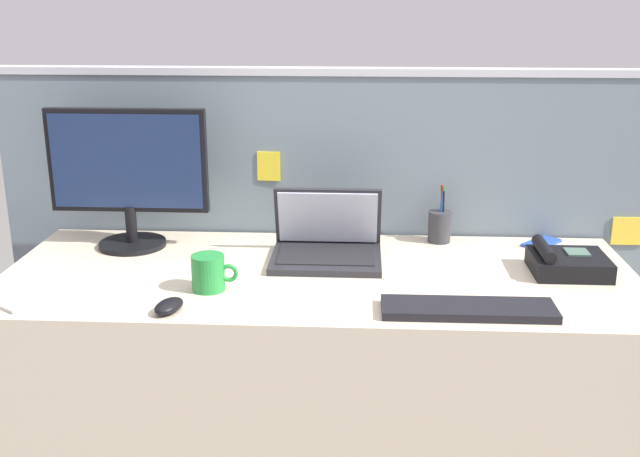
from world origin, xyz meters
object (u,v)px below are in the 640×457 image
keyboard_main (468,309)px  cell_phone_silver_slab (29,301)px  computer_mouse_right_hand (169,306)px  coffee_mug (209,273)px  desk_phone (567,263)px  cell_phone_blue_case (541,243)px  laptop (327,243)px  desktop_monitor (128,171)px  pen_cup (439,226)px

keyboard_main → cell_phone_silver_slab: size_ratio=3.18×
computer_mouse_right_hand → coffee_mug: (0.07, 0.16, 0.03)m
desk_phone → cell_phone_blue_case: (-0.01, 0.26, -0.03)m
keyboard_main → cell_phone_blue_case: bearing=61.3°
laptop → computer_mouse_right_hand: size_ratio=3.32×
computer_mouse_right_hand → coffee_mug: size_ratio=0.78×
desk_phone → coffee_mug: (-1.01, -0.19, 0.02)m
keyboard_main → cell_phone_silver_slab: bearing=179.6°
desktop_monitor → pen_cup: bearing=5.5°
laptop → computer_mouse_right_hand: laptop is taller
laptop → keyboard_main: bearing=-46.6°
cell_phone_silver_slab → cell_phone_blue_case: bearing=55.5°
cell_phone_blue_case → laptop: bearing=-122.1°
cell_phone_silver_slab → laptop: bearing=61.7°
keyboard_main → coffee_mug: 0.70m
laptop → cell_phone_blue_case: bearing=13.9°
laptop → cell_phone_silver_slab: 0.87m
computer_mouse_right_hand → desktop_monitor: bearing=133.3°
cell_phone_silver_slab → cell_phone_blue_case: 1.57m
desktop_monitor → keyboard_main: size_ratio=1.14×
computer_mouse_right_hand → pen_cup: pen_cup is taller
pen_cup → desk_phone: bearing=-38.6°
computer_mouse_right_hand → cell_phone_blue_case: (1.07, 0.61, -0.01)m
laptop → coffee_mug: size_ratio=2.58×
computer_mouse_right_hand → coffee_mug: coffee_mug is taller
desktop_monitor → coffee_mug: size_ratio=3.91×
pen_cup → keyboard_main: bearing=-88.0°
desk_phone → computer_mouse_right_hand: desk_phone is taller
keyboard_main → cell_phone_blue_case: 0.65m
desktop_monitor → computer_mouse_right_hand: (0.25, -0.52, -0.23)m
computer_mouse_right_hand → coffee_mug: 0.18m
pen_cup → cell_phone_blue_case: (0.33, -0.01, -0.05)m
keyboard_main → cell_phone_silver_slab: (-1.15, 0.00, -0.01)m
desktop_monitor → keyboard_main: (1.01, -0.49, -0.24)m
desktop_monitor → coffee_mug: 0.53m
desk_phone → cell_phone_blue_case: 0.27m
laptop → pen_cup: size_ratio=1.76×
desktop_monitor → keyboard_main: 1.15m
desktop_monitor → pen_cup: 1.01m
keyboard_main → cell_phone_blue_case: size_ratio=3.16×
desk_phone → computer_mouse_right_hand: (-1.09, -0.35, -0.02)m
desktop_monitor → cell_phone_silver_slab: bearing=-105.5°
keyboard_main → pen_cup: pen_cup is taller
laptop → pen_cup: 0.40m
laptop → coffee_mug: 0.42m
keyboard_main → coffee_mug: (-0.69, 0.12, 0.04)m
laptop → computer_mouse_right_hand: (-0.38, -0.44, -0.03)m
laptop → keyboard_main: size_ratio=0.75×
keyboard_main → pen_cup: size_ratio=2.34×
computer_mouse_right_hand → cell_phone_silver_slab: (-0.38, 0.04, -0.01)m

